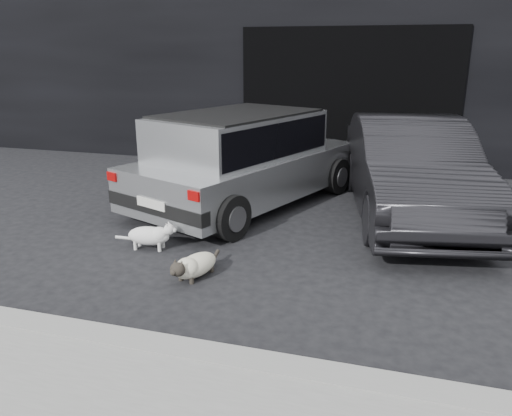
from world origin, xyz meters
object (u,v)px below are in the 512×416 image
(second_car, at_px, (410,168))
(silver_hatchback, at_px, (243,155))
(cat_siamese, at_px, (193,266))
(cat_white, at_px, (151,235))

(second_car, bearing_deg, silver_hatchback, 172.58)
(silver_hatchback, distance_m, second_car, 2.33)
(silver_hatchback, distance_m, cat_siamese, 2.63)
(second_car, xyz_separation_m, cat_white, (-2.81, -2.09, -0.50))
(cat_white, bearing_deg, second_car, 120.55)
(second_car, relative_size, cat_siamese, 5.02)
(silver_hatchback, height_order, second_car, silver_hatchback)
(silver_hatchback, distance_m, cat_white, 2.10)
(second_car, xyz_separation_m, cat_siamese, (-2.05, -2.68, -0.54))
(silver_hatchback, relative_size, second_car, 1.00)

